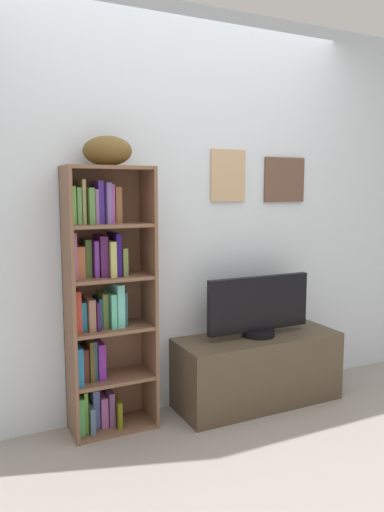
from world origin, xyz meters
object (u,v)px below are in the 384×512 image
Objects in this scene: bookshelf at (102,302)px; television at (259,307)px; football at (107,151)px; tv_stand at (258,369)px.

television is at bearing -6.02° from bookshelf.
football is at bearing 175.48° from television.
television is at bearing 90.00° from tv_stand.
television is at bearing -4.52° from football.
football reaches higher than television.
television reaches higher than tv_stand.
bookshelf is 0.88m from football.
bookshelf is 1.17m from tv_stand.
television is (0.99, -0.08, -0.99)m from football.
bookshelf is 5.65× the size of football.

